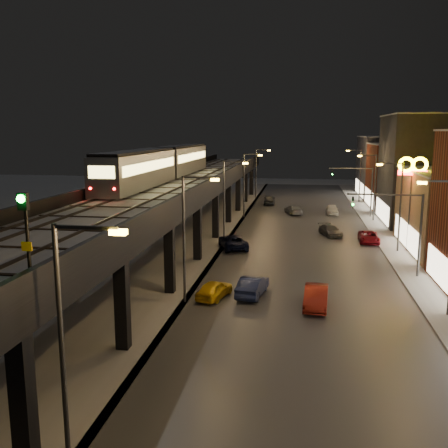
{
  "coord_description": "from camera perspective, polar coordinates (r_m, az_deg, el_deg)",
  "views": [
    {
      "loc": [
        7.3,
        -19.99,
        11.96
      ],
      "look_at": [
        1.48,
        17.09,
        5.0
      ],
      "focal_mm": 40.0,
      "sensor_mm": 36.0,
      "label": 1
    }
  ],
  "objects": [
    {
      "name": "car_onc_red",
      "position": [
        74.56,
        12.25,
        1.58
      ],
      "size": [
        1.69,
        4.17,
        1.42
      ],
      "primitive_type": "imported",
      "rotation": [
        0.0,
        0.0,
        0.0
      ],
      "color": "white",
      "rests_on": "ground"
    },
    {
      "name": "car_mid_dark",
      "position": [
        73.83,
        7.94,
        1.6
      ],
      "size": [
        3.06,
        4.94,
        1.34
      ],
      "primitive_type": "imported",
      "rotation": [
        0.0,
        0.0,
        3.42
      ],
      "color": "gray",
      "rests_on": "ground"
    },
    {
      "name": "streetlight_right_3",
      "position": [
        69.95,
        16.68,
        4.55
      ],
      "size": [
        2.56,
        0.28,
        9.0
      ],
      "color": "#38383A",
      "rests_on": "ground"
    },
    {
      "name": "road_surface",
      "position": [
        56.27,
        8.92,
        -1.87
      ],
      "size": [
        17.0,
        120.0,
        0.06
      ],
      "primitive_type": "cube",
      "color": "#46474D",
      "rests_on": "ground"
    },
    {
      "name": "elevated_viaduct",
      "position": [
        53.89,
        -5.44,
        3.7
      ],
      "size": [
        9.0,
        100.0,
        6.3
      ],
      "color": "black",
      "rests_on": "ground"
    },
    {
      "name": "viaduct_parapet_streetside",
      "position": [
        53.0,
        -0.85,
        4.97
      ],
      "size": [
        0.3,
        100.0,
        1.1
      ],
      "primitive_type": "cube",
      "color": "black",
      "rests_on": "elevated_viaduct"
    },
    {
      "name": "car_mid_silver",
      "position": [
        51.57,
        1.02,
        -2.08
      ],
      "size": [
        4.0,
        5.71,
        1.45
      ],
      "primitive_type": "imported",
      "rotation": [
        0.0,
        0.0,
        3.48
      ],
      "color": "black",
      "rests_on": "ground"
    },
    {
      "name": "car_onc_silver",
      "position": [
        35.17,
        10.48,
        -8.28
      ],
      "size": [
        1.84,
        4.56,
        1.47
      ],
      "primitive_type": "imported",
      "rotation": [
        0.0,
        0.0,
        -0.06
      ],
      "color": "maroon",
      "rests_on": "ground"
    },
    {
      "name": "car_near_white",
      "position": [
        37.08,
        3.28,
        -7.13
      ],
      "size": [
        2.19,
        4.65,
        1.47
      ],
      "primitive_type": "imported",
      "rotation": [
        0.0,
        0.0,
        3.0
      ],
      "color": "#182047",
      "rests_on": "ground"
    },
    {
      "name": "viaduct_parapet_far",
      "position": [
        55.14,
        -9.83,
        5.03
      ],
      "size": [
        0.3,
        100.0,
        1.1
      ],
      "primitive_type": "cube",
      "color": "black",
      "rests_on": "elevated_viaduct"
    },
    {
      "name": "streetlight_left_0",
      "position": [
        18.15,
        -17.38,
        -11.74
      ],
      "size": [
        2.57,
        0.28,
        9.0
      ],
      "color": "#38383A",
      "rests_on": "ground"
    },
    {
      "name": "sidewalk_right",
      "position": [
        57.18,
        19.0,
        -2.08
      ],
      "size": [
        4.0,
        120.0,
        0.14
      ],
      "primitive_type": "cube",
      "color": "#9FA1A8",
      "rests_on": "ground"
    },
    {
      "name": "car_onc_dark",
      "position": [
        56.49,
        16.22,
        -1.5
      ],
      "size": [
        2.18,
        4.52,
        1.24
      ],
      "primitive_type": "imported",
      "rotation": [
        0.0,
        0.0,
        -0.03
      ],
      "color": "maroon",
      "rests_on": "ground"
    },
    {
      "name": "building_d",
      "position": [
        70.18,
        22.78,
        5.7
      ],
      "size": [
        12.2,
        13.2,
        14.16
      ],
      "color": "#24252A",
      "rests_on": "ground"
    },
    {
      "name": "car_onc_white",
      "position": [
        59.12,
        12.04,
        -0.79
      ],
      "size": [
        2.99,
        4.6,
        1.24
      ],
      "primitive_type": "imported",
      "rotation": [
        0.0,
        0.0,
        0.32
      ],
      "color": "#4B4D4F",
      "rests_on": "ground"
    },
    {
      "name": "car_taxi",
      "position": [
        36.46,
        -1.1,
        -7.56
      ],
      "size": [
        2.49,
        4.13,
        1.32
      ],
      "primitive_type": "imported",
      "rotation": [
        0.0,
        0.0,
        2.88
      ],
      "color": "yellow",
      "rests_on": "ground"
    },
    {
      "name": "under_viaduct_pavement",
      "position": [
        57.82,
        -4.58,
        -1.44
      ],
      "size": [
        11.0,
        120.0,
        0.06
      ],
      "primitive_type": "cube",
      "color": "#9FA1A8",
      "rests_on": "ground"
    },
    {
      "name": "viaduct_trackbed",
      "position": [
        53.93,
        -5.43,
        4.52
      ],
      "size": [
        8.4,
        100.0,
        0.32
      ],
      "color": "#B2B7C1",
      "rests_on": "elevated_viaduct"
    },
    {
      "name": "subway_train",
      "position": [
        58.07,
        -6.94,
        6.91
      ],
      "size": [
        2.99,
        36.21,
        3.58
      ],
      "color": "gray",
      "rests_on": "viaduct_trackbed"
    },
    {
      "name": "streetlight_left_3",
      "position": [
        69.75,
        2.53,
        4.96
      ],
      "size": [
        2.57,
        0.28,
        9.0
      ],
      "color": "#38383A",
      "rests_on": "ground"
    },
    {
      "name": "rail_signal",
      "position": [
        18.48,
        -21.8,
        0.41
      ],
      "size": [
        0.38,
        0.45,
        3.29
      ],
      "color": "black",
      "rests_on": "viaduct_trackbed"
    },
    {
      "name": "streetlight_left_4",
      "position": [
        87.59,
        3.86,
        6.08
      ],
      "size": [
        2.57,
        0.28,
        9.0
      ],
      "color": "#38383A",
      "rests_on": "ground"
    },
    {
      "name": "traffic_light_rig_a",
      "position": [
        43.49,
        20.1,
        -0.02
      ],
      "size": [
        6.1,
        0.34,
        7.0
      ],
      "color": "#38383A",
      "rests_on": "ground"
    },
    {
      "name": "ground",
      "position": [
        24.41,
        -10.26,
        -19.01
      ],
      "size": [
        220.0,
        220.0,
        0.0
      ],
      "primitive_type": "plane",
      "color": "silver"
    },
    {
      "name": "streetlight_right_4",
      "position": [
        87.76,
        15.14,
        5.75
      ],
      "size": [
        2.56,
        0.28,
        9.0
      ],
      "color": "#38383A",
      "rests_on": "ground"
    },
    {
      "name": "car_far_white",
      "position": [
        83.51,
        5.2,
        2.75
      ],
      "size": [
        1.91,
        4.5,
        1.52
      ],
      "primitive_type": "imported",
      "rotation": [
        0.0,
        0.0,
        3.17
      ],
      "color": "#42474F",
      "rests_on": "ground"
    },
    {
      "name": "streetlight_left_2",
      "position": [
        52.01,
        0.3,
        3.07
      ],
      "size": [
        2.57,
        0.28,
        9.0
      ],
      "color": "#38383A",
      "rests_on": "ground"
    },
    {
      "name": "sign_mcdonalds",
      "position": [
        52.59,
        20.72,
        5.18
      ],
      "size": [
        2.84,
        0.51,
        9.55
      ],
      "color": "#38383A",
      "rests_on": "ground"
    },
    {
      "name": "streetlight_right_2",
      "position": [
        52.29,
        19.25,
        2.53
      ],
      "size": [
        2.56,
        0.28,
        9.0
      ],
      "color": "#38383A",
      "rests_on": "ground"
    },
    {
      "name": "traffic_light_rig_b",
      "position": [
        72.87,
        15.64,
        4.24
      ],
      "size": [
        6.1,
        0.34,
        7.0
      ],
      "color": "#38383A",
      "rests_on": "ground"
    },
    {
      "name": "streetlight_left_1",
      "position": [
        34.54,
        -4.18,
        -0.75
      ],
      "size": [
        2.57,
        0.28,
        9.0
      ],
      "color": "#38383A",
      "rests_on": "ground"
    },
    {
      "name": "building_f",
      "position": [
        97.64,
        18.86,
        6.19
      ],
      "size": [
        12.2,
        16.2,
        11.16
      ],
      "color": "#33343C",
      "rests_on": "ground"
    },
    {
      "name": "building_e",
      "position": [
        83.95,
        20.44,
        5.14
      ],
      "size": [
        12.2,
        12.2,
        10.16
      ],
      "color": "maroon",
      "rests_on": "ground"
    }
  ]
}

